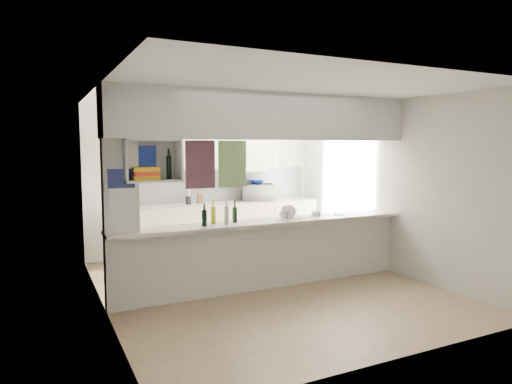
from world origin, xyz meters
TOP-DOWN VIEW (x-y plane):
  - floor at (0.00, 0.00)m, footprint 4.80×4.80m
  - ceiling at (0.00, 0.00)m, footprint 4.80×4.80m
  - wall_back at (0.00, 2.40)m, footprint 4.20×0.00m
  - wall_left at (-2.10, 0.00)m, footprint 0.00×4.80m
  - wall_right at (2.10, 0.00)m, footprint 0.00×4.80m
  - servery_partition at (-0.17, 0.00)m, footprint 4.20×0.50m
  - cubby_shelf at (-1.57, -0.06)m, footprint 0.65×0.35m
  - kitchen_run at (0.16, 2.14)m, footprint 3.60×0.63m
  - microwave at (0.91, 2.11)m, footprint 0.65×0.54m
  - bowl at (0.89, 2.13)m, footprint 0.28×0.28m
  - dish_rack at (0.39, 0.03)m, footprint 0.42×0.37m
  - cup at (0.25, -0.02)m, footprint 0.15×0.15m
  - wine_bottles at (-0.67, -0.01)m, footprint 0.52×0.15m
  - plastic_tubs at (0.86, 0.05)m, footprint 0.49×0.17m
  - utensil_jar at (-0.40, 2.15)m, footprint 0.10×0.10m
  - knife_block at (-0.18, 2.18)m, footprint 0.10×0.08m

SIDE VIEW (x-z plane):
  - floor at x=0.00m, z-range 0.00..0.00m
  - kitchen_run at x=0.16m, z-range -0.29..1.95m
  - plastic_tubs at x=0.86m, z-range 0.92..0.98m
  - cup at x=0.25m, z-range 0.94..1.02m
  - utensil_jar at x=-0.40m, z-range 0.92..1.06m
  - dish_rack at x=0.39m, z-range 0.90..1.09m
  - knife_block at x=-0.18m, z-range 0.92..1.11m
  - wine_bottles at x=-0.67m, z-range 0.87..1.20m
  - microwave at x=0.91m, z-range 0.92..1.23m
  - bowl at x=0.89m, z-range 1.23..1.30m
  - wall_back at x=0.00m, z-range -0.80..3.40m
  - wall_left at x=-2.10m, z-range -1.10..3.70m
  - wall_right at x=2.10m, z-range -1.10..3.70m
  - servery_partition at x=-0.17m, z-range 0.36..2.96m
  - cubby_shelf at x=-1.57m, z-range 1.46..1.96m
  - ceiling at x=0.00m, z-range 2.60..2.60m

